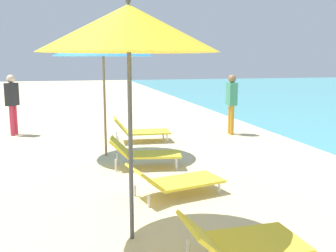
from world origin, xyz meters
TOP-DOWN VIEW (x-y plane):
  - umbrella_second at (0.40, 4.75)m, footprint 1.98×1.98m
  - lounger_second_shoreside at (1.26, 6.03)m, footprint 1.57×0.94m
  - lounger_second_inland at (1.35, 3.82)m, footprint 1.23×0.71m
  - umbrella_farthest at (0.44, 8.84)m, footprint 2.12×2.12m
  - lounger_farthest_shoreside at (1.41, 10.10)m, footprint 1.46×0.77m
  - lounger_farthest_inland at (1.08, 7.69)m, footprint 1.44×0.79m
  - person_walking_mid at (4.08, 10.47)m, footprint 0.24×0.37m
  - person_walking_far at (-1.85, 11.81)m, footprint 0.35×0.42m

SIDE VIEW (x-z plane):
  - lounger_second_shoreside at x=1.26m, z-range -0.02..0.52m
  - lounger_farthest_shoreside at x=1.41m, z-range -0.02..0.62m
  - lounger_farthest_inland at x=1.08m, z-range 0.00..0.61m
  - lounger_second_inland at x=1.35m, z-range 0.02..0.59m
  - person_walking_mid at x=4.08m, z-range 0.18..1.86m
  - person_walking_far at x=-1.85m, z-range 0.18..1.86m
  - umbrella_farthest at x=0.44m, z-range 1.04..3.78m
  - umbrella_second at x=0.40m, z-range 1.05..3.78m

